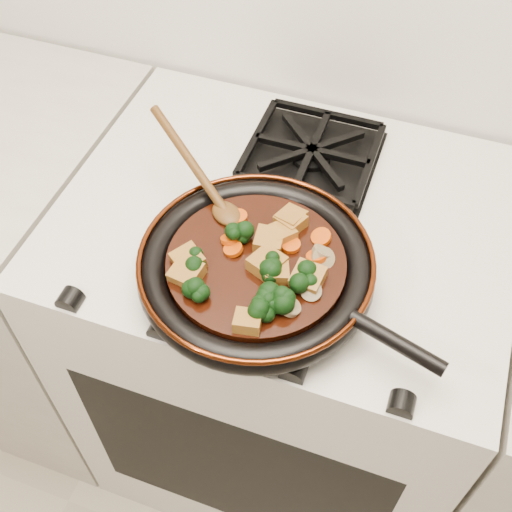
% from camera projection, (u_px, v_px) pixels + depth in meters
% --- Properties ---
extents(stove, '(0.76, 0.60, 0.90)m').
position_uv_depth(stove, '(279.00, 350.00, 1.42)').
color(stove, beige).
rests_on(stove, ground).
extents(burner_grate_front, '(0.23, 0.23, 0.03)m').
position_uv_depth(burner_grate_front, '(259.00, 271.00, 0.98)').
color(burner_grate_front, black).
rests_on(burner_grate_front, stove).
extents(burner_grate_back, '(0.23, 0.23, 0.03)m').
position_uv_depth(burner_grate_back, '(312.00, 154.00, 1.14)').
color(burner_grate_back, black).
rests_on(burner_grate_back, stove).
extents(skillet, '(0.47, 0.35, 0.05)m').
position_uv_depth(skillet, '(257.00, 268.00, 0.95)').
color(skillet, black).
rests_on(skillet, burner_grate_front).
extents(braising_sauce, '(0.26, 0.26, 0.02)m').
position_uv_depth(braising_sauce, '(256.00, 265.00, 0.94)').
color(braising_sauce, black).
rests_on(braising_sauce, skillet).
extents(tofu_cube_0, '(0.06, 0.06, 0.03)m').
position_uv_depth(tofu_cube_0, '(188.00, 260.00, 0.92)').
color(tofu_cube_0, brown).
rests_on(tofu_cube_0, braising_sauce).
extents(tofu_cube_1, '(0.06, 0.06, 0.03)m').
position_uv_depth(tofu_cube_1, '(267.00, 264.00, 0.92)').
color(tofu_cube_1, brown).
rests_on(tofu_cube_1, braising_sauce).
extents(tofu_cube_2, '(0.04, 0.04, 0.02)m').
position_uv_depth(tofu_cube_2, '(248.00, 322.00, 0.86)').
color(tofu_cube_2, brown).
rests_on(tofu_cube_2, braising_sauce).
extents(tofu_cube_3, '(0.05, 0.05, 0.03)m').
position_uv_depth(tofu_cube_3, '(187.00, 273.00, 0.91)').
color(tofu_cube_3, brown).
rests_on(tofu_cube_3, braising_sauce).
extents(tofu_cube_4, '(0.05, 0.05, 0.02)m').
position_uv_depth(tofu_cube_4, '(291.00, 222.00, 0.97)').
color(tofu_cube_4, brown).
rests_on(tofu_cube_4, braising_sauce).
extents(tofu_cube_5, '(0.05, 0.05, 0.03)m').
position_uv_depth(tofu_cube_5, '(276.00, 272.00, 0.91)').
color(tofu_cube_5, brown).
rests_on(tofu_cube_5, braising_sauce).
extents(tofu_cube_6, '(0.05, 0.05, 0.03)m').
position_uv_depth(tofu_cube_6, '(308.00, 278.00, 0.90)').
color(tofu_cube_6, brown).
rests_on(tofu_cube_6, braising_sauce).
extents(tofu_cube_7, '(0.05, 0.05, 0.02)m').
position_uv_depth(tofu_cube_7, '(281.00, 234.00, 0.96)').
color(tofu_cube_7, brown).
rests_on(tofu_cube_7, braising_sauce).
extents(tofu_cube_8, '(0.05, 0.05, 0.02)m').
position_uv_depth(tofu_cube_8, '(269.00, 241.00, 0.95)').
color(tofu_cube_8, brown).
rests_on(tofu_cube_8, braising_sauce).
extents(tofu_cube_9, '(0.05, 0.05, 0.03)m').
position_uv_depth(tofu_cube_9, '(291.00, 219.00, 0.97)').
color(tofu_cube_9, brown).
rests_on(tofu_cube_9, braising_sauce).
extents(broccoli_floret_0, '(0.08, 0.09, 0.07)m').
position_uv_depth(broccoli_floret_0, '(198.00, 288.00, 0.89)').
color(broccoli_floret_0, black).
rests_on(broccoli_floret_0, braising_sauce).
extents(broccoli_floret_1, '(0.07, 0.07, 0.06)m').
position_uv_depth(broccoli_floret_1, '(266.00, 313.00, 0.87)').
color(broccoli_floret_1, black).
rests_on(broccoli_floret_1, braising_sauce).
extents(broccoli_floret_2, '(0.08, 0.09, 0.07)m').
position_uv_depth(broccoli_floret_2, '(200.00, 263.00, 0.92)').
color(broccoli_floret_2, black).
rests_on(broccoli_floret_2, braising_sauce).
extents(broccoli_floret_3, '(0.09, 0.08, 0.07)m').
position_uv_depth(broccoli_floret_3, '(264.00, 300.00, 0.88)').
color(broccoli_floret_3, black).
rests_on(broccoli_floret_3, braising_sauce).
extents(broccoli_floret_4, '(0.06, 0.06, 0.06)m').
position_uv_depth(broccoli_floret_4, '(240.00, 237.00, 0.95)').
color(broccoli_floret_4, black).
rests_on(broccoli_floret_4, braising_sauce).
extents(broccoli_floret_5, '(0.09, 0.09, 0.06)m').
position_uv_depth(broccoli_floret_5, '(305.00, 279.00, 0.90)').
color(broccoli_floret_5, black).
rests_on(broccoli_floret_5, braising_sauce).
extents(broccoli_floret_6, '(0.07, 0.08, 0.07)m').
position_uv_depth(broccoli_floret_6, '(279.00, 302.00, 0.87)').
color(broccoli_floret_6, black).
rests_on(broccoli_floret_6, braising_sauce).
extents(broccoli_floret_7, '(0.08, 0.08, 0.06)m').
position_uv_depth(broccoli_floret_7, '(277.00, 269.00, 0.91)').
color(broccoli_floret_7, black).
rests_on(broccoli_floret_7, braising_sauce).
extents(carrot_coin_0, '(0.03, 0.03, 0.01)m').
position_uv_depth(carrot_coin_0, '(238.00, 216.00, 0.98)').
color(carrot_coin_0, '#BF3E05').
rests_on(carrot_coin_0, braising_sauce).
extents(carrot_coin_1, '(0.03, 0.03, 0.02)m').
position_uv_depth(carrot_coin_1, '(233.00, 249.00, 0.94)').
color(carrot_coin_1, '#BF3E05').
rests_on(carrot_coin_1, braising_sauce).
extents(carrot_coin_2, '(0.03, 0.03, 0.02)m').
position_uv_depth(carrot_coin_2, '(230.00, 239.00, 0.95)').
color(carrot_coin_2, '#BF3E05').
rests_on(carrot_coin_2, braising_sauce).
extents(carrot_coin_3, '(0.03, 0.03, 0.02)m').
position_uv_depth(carrot_coin_3, '(321.00, 237.00, 0.96)').
color(carrot_coin_3, '#BF3E05').
rests_on(carrot_coin_3, braising_sauce).
extents(carrot_coin_4, '(0.03, 0.03, 0.02)m').
position_uv_depth(carrot_coin_4, '(317.00, 256.00, 0.93)').
color(carrot_coin_4, '#BF3E05').
rests_on(carrot_coin_4, braising_sauce).
extents(carrot_coin_5, '(0.03, 0.03, 0.01)m').
position_uv_depth(carrot_coin_5, '(291.00, 245.00, 0.95)').
color(carrot_coin_5, '#BF3E05').
rests_on(carrot_coin_5, braising_sauce).
extents(mushroom_slice_0, '(0.04, 0.04, 0.02)m').
position_uv_depth(mushroom_slice_0, '(322.00, 252.00, 0.94)').
color(mushroom_slice_0, olive).
rests_on(mushroom_slice_0, braising_sauce).
extents(mushroom_slice_1, '(0.04, 0.04, 0.02)m').
position_uv_depth(mushroom_slice_1, '(289.00, 307.00, 0.88)').
color(mushroom_slice_1, olive).
rests_on(mushroom_slice_1, braising_sauce).
extents(mushroom_slice_2, '(0.03, 0.03, 0.02)m').
position_uv_depth(mushroom_slice_2, '(311.00, 291.00, 0.89)').
color(mushroom_slice_2, olive).
rests_on(mushroom_slice_2, braising_sauce).
extents(mushroom_slice_3, '(0.05, 0.05, 0.03)m').
position_uv_depth(mushroom_slice_3, '(323.00, 258.00, 0.93)').
color(mushroom_slice_3, olive).
rests_on(mushroom_slice_3, braising_sauce).
extents(mushroom_slice_4, '(0.04, 0.04, 0.02)m').
position_uv_depth(mushroom_slice_4, '(290.00, 307.00, 0.88)').
color(mushroom_slice_4, olive).
rests_on(mushroom_slice_4, braising_sauce).
extents(wooden_spoon, '(0.13, 0.10, 0.22)m').
position_uv_depth(wooden_spoon, '(206.00, 184.00, 1.00)').
color(wooden_spoon, '#4F3011').
rests_on(wooden_spoon, braising_sauce).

